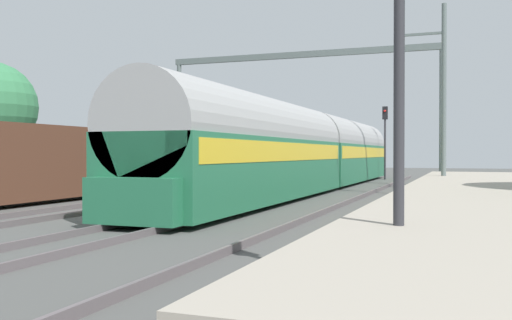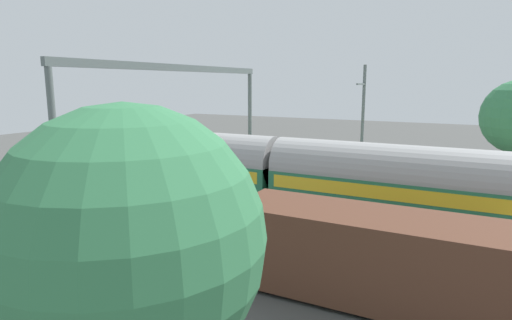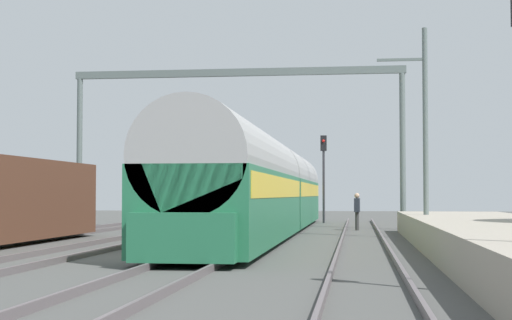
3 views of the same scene
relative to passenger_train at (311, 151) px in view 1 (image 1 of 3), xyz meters
The scene contains 12 objects.
ground 13.31m from the passenger_train, 98.79° to the right, with size 120.00×120.00×0.00m, color #4C4C4A.
track_west 13.74m from the passenger_train, 107.18° to the right, with size 1.52×60.00×0.16m.
track_east 13.14m from the passenger_train, 90.00° to the right, with size 1.52×60.00×0.16m.
track_far_east 13.74m from the passenger_train, 72.82° to the right, with size 1.52×60.00×0.16m.
platform 13.60m from the passenger_train, 54.54° to the right, with size 4.40×28.00×0.90m.
passenger_train is the anchor object (origin of this frame).
freight_car 12.08m from the passenger_train, 131.77° to the right, with size 2.80×13.00×2.70m.
person_crossing 5.40m from the passenger_train, 43.76° to the left, with size 0.28×0.42×1.73m.
railway_signal_near 21.47m from the passenger_train, 72.27° to the right, with size 0.36×0.30×5.30m.
railway_signal_far 13.13m from the passenger_train, 81.56° to the left, with size 0.36×0.30×5.11m.
catenary_gantry 6.67m from the passenger_train, 111.91° to the left, with size 16.46×0.28×7.86m.
catenary_pole_east_mid 7.38m from the passenger_train, 25.43° to the right, with size 1.90×0.20×8.00m.
Camera 1 is at (9.36, -14.96, 1.83)m, focal length 40.42 mm.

